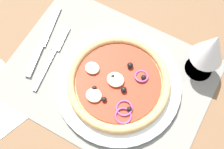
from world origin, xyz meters
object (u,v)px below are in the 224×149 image
pizza (118,82)px  wine_glass (211,49)px  plate (118,85)px  knife (44,40)px  fork (53,54)px

pizza → wine_glass: wine_glass is taller
plate → wine_glass: bearing=42.0°
pizza → plate: bearing=71.6°
plate → knife: bearing=175.3°
knife → plate: bearing=-107.4°
fork → wine_glass: bearing=-75.7°
plate → knife: 21.63cm
pizza → wine_glass: size_ratio=1.55×
fork → knife: 4.59cm
plate → knife: plate is taller
plate → fork: plate is taller
pizza → fork: 17.60cm
knife → wine_glass: (35.90, 11.18, 9.40)cm
plate → fork: (-17.49, -0.38, -0.41)cm
pizza → knife: bearing=175.1°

